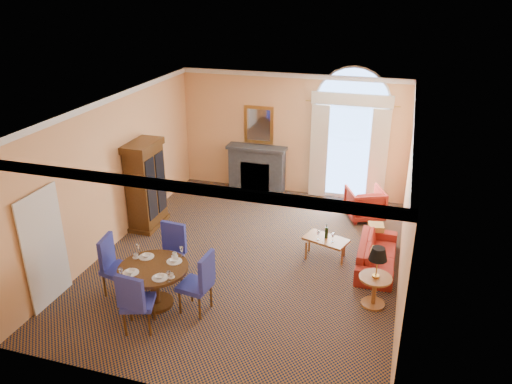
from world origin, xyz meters
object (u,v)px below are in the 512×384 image
(coffee_table, at_px, (326,240))
(side_table, at_px, (376,270))
(armoire, at_px, (146,186))
(armchair, at_px, (365,203))
(dining_table, at_px, (154,277))
(sofa, at_px, (377,254))

(coffee_table, relative_size, side_table, 0.88)
(armoire, relative_size, armchair, 2.43)
(armchair, xyz_separation_m, coffee_table, (-0.58, -2.15, 0.03))
(coffee_table, distance_m, side_table, 1.78)
(dining_table, distance_m, coffee_table, 3.61)
(coffee_table, bearing_deg, side_table, -32.91)
(armoire, xyz_separation_m, sofa, (5.27, -0.30, -0.72))
(armoire, bearing_deg, sofa, -3.21)
(side_table, bearing_deg, dining_table, -163.29)
(armoire, bearing_deg, armchair, 21.17)
(sofa, height_order, coffee_table, coffee_table)
(dining_table, bearing_deg, coffee_table, 43.54)
(armchair, bearing_deg, side_table, 74.68)
(armoire, distance_m, coffee_table, 4.27)
(armchair, xyz_separation_m, side_table, (0.51, -3.52, 0.33))
(armoire, distance_m, armchair, 5.19)
(armchair, relative_size, coffee_table, 0.85)
(sofa, xyz_separation_m, side_table, (0.05, -1.36, 0.45))
(sofa, height_order, side_table, side_table)
(dining_table, xyz_separation_m, sofa, (3.66, 2.47, -0.30))
(sofa, distance_m, coffee_table, 1.05)
(side_table, bearing_deg, armoire, 162.73)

